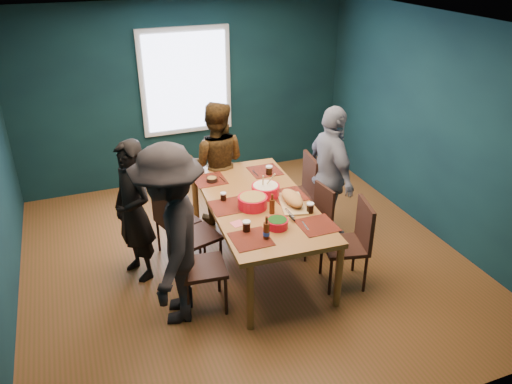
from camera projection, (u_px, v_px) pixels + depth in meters
The scene contains 26 objects.
room at pixel (235, 145), 5.56m from camera, with size 5.01×5.01×2.71m.
dining_table at pixel (259, 207), 5.57m from camera, with size 1.20×2.23×0.83m.
chair_left_far at pixel (170, 216), 5.81m from camera, with size 0.52×0.52×0.93m.
chair_left_mid at pixel (190, 231), 5.49m from camera, with size 0.52×0.52×0.94m.
chair_left_near at pixel (193, 261), 4.94m from camera, with size 0.49×0.49×0.99m.
chair_right_far at pixel (301, 188), 6.32m from camera, with size 0.51×0.51×1.02m.
chair_right_mid at pixel (317, 214), 5.94m from camera, with size 0.42×0.42×0.84m.
chair_right_near at pixel (354, 238), 5.33m from camera, with size 0.53×0.53×0.99m.
person_far_left at pixel (134, 212), 5.36m from camera, with size 0.59×0.39×1.61m, color black.
person_back at pixel (216, 164), 6.45m from camera, with size 0.80×0.62×1.65m, color black.
person_right at pixel (330, 176), 6.03m from camera, with size 1.01×0.42×1.73m, color silver.
person_near_left at pixel (171, 237), 4.69m from camera, with size 1.19×0.69×1.85m, color black.
bowl_salad at pixel (253, 202), 5.37m from camera, with size 0.32×0.32×0.13m.
bowl_dumpling at pixel (265, 190), 5.62m from camera, with size 0.32×0.32×0.30m.
bowl_herbs at pixel (277, 223), 5.00m from camera, with size 0.22×0.22×0.10m.
cutting_board at pixel (292, 199), 5.43m from camera, with size 0.37×0.65×0.14m.
small_bowl at pixel (212, 180), 5.95m from camera, with size 0.13×0.13×0.06m.
beer_bottle_a at pixel (266, 231), 4.80m from camera, with size 0.07×0.07×0.24m.
beer_bottle_b at pixel (272, 206), 5.25m from camera, with size 0.06×0.06×0.22m.
cola_glass_a at pixel (246, 226), 4.93m from camera, with size 0.08×0.08×0.12m.
cola_glass_b at pixel (310, 207), 5.28m from camera, with size 0.08×0.08×0.11m.
cola_glass_c at pixel (269, 170), 6.12m from camera, with size 0.08×0.08×0.12m.
cola_glass_d at pixel (223, 196), 5.52m from camera, with size 0.07×0.07×0.10m.
napkin_a at pixel (284, 194), 5.67m from camera, with size 0.15×0.15×0.00m, color #ED636F.
napkin_b at pixel (238, 224), 5.09m from camera, with size 0.12×0.12×0.00m, color #ED636F.
napkin_c at pixel (314, 223), 5.11m from camera, with size 0.12×0.12×0.00m, color #ED636F.
Camera 1 is at (-1.64, -4.66, 3.44)m, focal length 35.00 mm.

